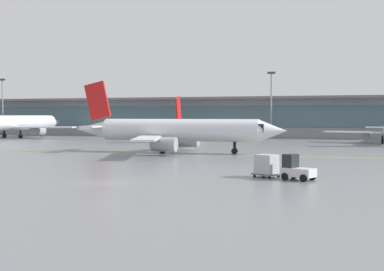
{
  "coord_description": "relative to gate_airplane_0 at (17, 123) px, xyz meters",
  "views": [
    {
      "loc": [
        18.93,
        -37.01,
        5.32
      ],
      "look_at": [
        1.12,
        19.1,
        3.0
      ],
      "focal_mm": 49.31,
      "sensor_mm": 36.0,
      "label": 1
    }
  ],
  "objects": [
    {
      "name": "ground_plane",
      "position": [
        56.51,
        -66.73,
        -3.37
      ],
      "size": [
        400.0,
        400.0,
        0.0
      ],
      "primitive_type": "plane",
      "color": "slate"
    },
    {
      "name": "taxiway_centreline_stripe",
      "position": [
        51.61,
        -36.26,
        -3.37
      ],
      "size": [
        109.98,
        2.82,
        0.01
      ],
      "primitive_type": "cube",
      "rotation": [
        0.0,
        0.0,
        0.02
      ],
      "color": "yellow",
      "rests_on": "ground_plane"
    },
    {
      "name": "terminal_concourse",
      "position": [
        56.51,
        23.36,
        1.55
      ],
      "size": [
        211.17,
        11.0,
        9.6
      ],
      "color": "#8C939E",
      "rests_on": "ground_plane"
    },
    {
      "name": "gate_airplane_0",
      "position": [
        0.0,
        0.0,
        0.0
      ],
      "size": [
        31.51,
        33.94,
        11.24
      ],
      "rotation": [
        0.0,
        0.0,
        1.51
      ],
      "color": "silver",
      "rests_on": "ground_plane"
    },
    {
      "name": "gate_airplane_1",
      "position": [
        41.7,
        1.72,
        -0.69
      ],
      "size": [
        25.01,
        27.0,
        8.94
      ],
      "rotation": [
        0.0,
        0.0,
        1.65
      ],
      "color": "silver",
      "rests_on": "ground_plane"
    },
    {
      "name": "taxiing_regional_jet",
      "position": [
        51.21,
        -34.27,
        -0.29
      ],
      "size": [
        30.97,
        28.86,
        10.28
      ],
      "rotation": [
        0.0,
        0.0,
        0.02
      ],
      "color": "silver",
      "rests_on": "ground_plane"
    },
    {
      "name": "baggage_tug",
      "position": [
        70.61,
        -60.42,
        -2.48
      ],
      "size": [
        2.94,
        2.41,
        2.1
      ],
      "rotation": [
        0.0,
        0.0,
        -0.42
      ],
      "color": "silver",
      "rests_on": "ground_plane"
    },
    {
      "name": "cargo_dolly_lead",
      "position": [
        67.99,
        -59.27,
        -2.32
      ],
      "size": [
        2.57,
        2.31,
        1.94
      ],
      "rotation": [
        0.0,
        0.0,
        -0.42
      ],
      "color": "#595B60",
      "rests_on": "ground_plane"
    },
    {
      "name": "apron_light_mast_0",
      "position": [
        -15.22,
        14.91,
        4.79
      ],
      "size": [
        1.8,
        0.36,
        14.94
      ],
      "color": "gray",
      "rests_on": "ground_plane"
    },
    {
      "name": "apron_light_mast_1",
      "position": [
        56.48,
        15.19,
        4.84
      ],
      "size": [
        1.8,
        0.36,
        15.03
      ],
      "color": "gray",
      "rests_on": "ground_plane"
    }
  ]
}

